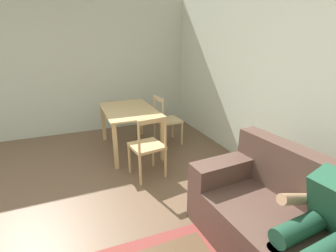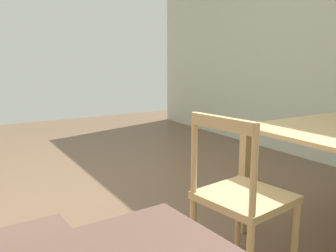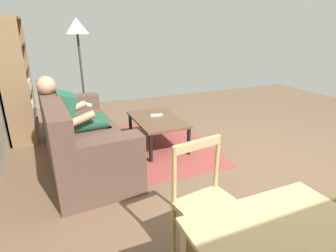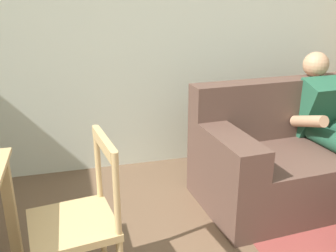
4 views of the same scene
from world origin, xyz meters
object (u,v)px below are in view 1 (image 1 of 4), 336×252
object	(u,v)px
couch	(316,248)
dining_table	(129,115)
dining_chair_facing_couch	(148,147)
person_lounging	(328,223)
dining_chair_near_wall	(167,120)

from	to	relation	value
couch	dining_table	bearing A→B (deg)	-167.16
dining_chair_facing_couch	person_lounging	bearing A→B (deg)	18.71
couch	person_lounging	distance (m)	0.25
dining_table	dining_chair_facing_couch	bearing A→B (deg)	0.24
couch	dining_table	xyz separation A→B (m)	(-2.99, -0.68, 0.29)
dining_chair_near_wall	dining_chair_facing_couch	size ratio (longest dim) A/B	1.00
couch	dining_chair_facing_couch	world-z (taller)	couch
person_lounging	couch	bearing A→B (deg)	-162.44
person_lounging	dining_chair_facing_couch	distance (m)	2.15
person_lounging	dining_chair_near_wall	world-z (taller)	person_lounging
couch	dining_chair_near_wall	distance (m)	2.99
dining_table	dining_chair_near_wall	bearing A→B (deg)	89.85
dining_table	dining_chair_facing_couch	size ratio (longest dim) A/B	1.48
couch	dining_chair_near_wall	bearing A→B (deg)	179.82
dining_chair_near_wall	person_lounging	bearing A→B (deg)	0.00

